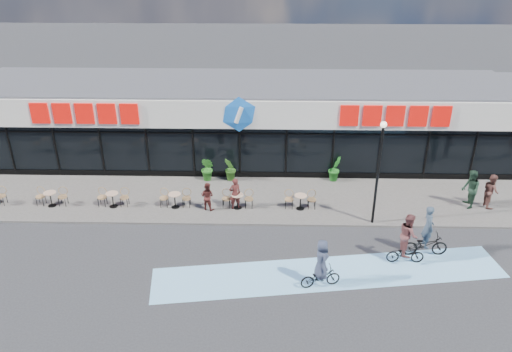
{
  "coord_description": "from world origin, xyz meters",
  "views": [
    {
      "loc": [
        1.46,
        -17.72,
        12.16
      ],
      "look_at": [
        0.96,
        3.5,
        1.84
      ],
      "focal_mm": 35.0,
      "sensor_mm": 36.0,
      "label": 1
    }
  ],
  "objects_px": {
    "lamp_post": "(379,164)",
    "patron_left": "(235,193)",
    "pedestrian_a": "(470,189)",
    "potted_plant_mid": "(208,169)",
    "patron_right": "(207,196)",
    "cyclist_b": "(426,239)",
    "potted_plant_right": "(335,169)",
    "pedestrian_b": "(491,191)",
    "potted_plant_left": "(231,169)",
    "cyclist_a": "(407,242)"
  },
  "relations": [
    {
      "from": "potted_plant_mid",
      "to": "potted_plant_right",
      "type": "bearing_deg",
      "value": 1.87
    },
    {
      "from": "pedestrian_b",
      "to": "cyclist_b",
      "type": "height_order",
      "value": "cyclist_b"
    },
    {
      "from": "potted_plant_left",
      "to": "cyclist_b",
      "type": "bearing_deg",
      "value": -37.74
    },
    {
      "from": "lamp_post",
      "to": "patron_left",
      "type": "height_order",
      "value": "lamp_post"
    },
    {
      "from": "potted_plant_mid",
      "to": "cyclist_b",
      "type": "relative_size",
      "value": 0.59
    },
    {
      "from": "potted_plant_right",
      "to": "cyclist_b",
      "type": "relative_size",
      "value": 0.58
    },
    {
      "from": "potted_plant_mid",
      "to": "cyclist_b",
      "type": "distance_m",
      "value": 11.84
    },
    {
      "from": "potted_plant_left",
      "to": "patron_left",
      "type": "height_order",
      "value": "patron_left"
    },
    {
      "from": "lamp_post",
      "to": "potted_plant_left",
      "type": "relative_size",
      "value": 3.7
    },
    {
      "from": "lamp_post",
      "to": "cyclist_b",
      "type": "xyz_separation_m",
      "value": [
        1.71,
        -2.42,
        -2.28
      ]
    },
    {
      "from": "patron_right",
      "to": "cyclist_b",
      "type": "height_order",
      "value": "cyclist_b"
    },
    {
      "from": "lamp_post",
      "to": "cyclist_a",
      "type": "relative_size",
      "value": 2.19
    },
    {
      "from": "potted_plant_left",
      "to": "pedestrian_a",
      "type": "height_order",
      "value": "pedestrian_a"
    },
    {
      "from": "pedestrian_a",
      "to": "cyclist_b",
      "type": "relative_size",
      "value": 0.83
    },
    {
      "from": "lamp_post",
      "to": "potted_plant_right",
      "type": "height_order",
      "value": "lamp_post"
    },
    {
      "from": "potted_plant_mid",
      "to": "potted_plant_right",
      "type": "height_order",
      "value": "potted_plant_mid"
    },
    {
      "from": "patron_left",
      "to": "cyclist_b",
      "type": "height_order",
      "value": "cyclist_b"
    },
    {
      "from": "potted_plant_mid",
      "to": "cyclist_a",
      "type": "bearing_deg",
      "value": -38.92
    },
    {
      "from": "lamp_post",
      "to": "pedestrian_a",
      "type": "distance_m",
      "value": 5.55
    },
    {
      "from": "potted_plant_left",
      "to": "cyclist_b",
      "type": "distance_m",
      "value": 10.86
    },
    {
      "from": "lamp_post",
      "to": "pedestrian_b",
      "type": "height_order",
      "value": "lamp_post"
    },
    {
      "from": "lamp_post",
      "to": "cyclist_b",
      "type": "height_order",
      "value": "lamp_post"
    },
    {
      "from": "potted_plant_left",
      "to": "potted_plant_right",
      "type": "relative_size",
      "value": 0.99
    },
    {
      "from": "potted_plant_left",
      "to": "cyclist_a",
      "type": "bearing_deg",
      "value": -43.27
    },
    {
      "from": "potted_plant_right",
      "to": "cyclist_b",
      "type": "height_order",
      "value": "cyclist_b"
    },
    {
      "from": "potted_plant_mid",
      "to": "pedestrian_b",
      "type": "distance_m",
      "value": 14.3
    },
    {
      "from": "lamp_post",
      "to": "pedestrian_a",
      "type": "bearing_deg",
      "value": 17.9
    },
    {
      "from": "potted_plant_left",
      "to": "patron_left",
      "type": "xyz_separation_m",
      "value": [
        0.43,
        -3.04,
        0.13
      ]
    },
    {
      "from": "potted_plant_left",
      "to": "patron_left",
      "type": "relative_size",
      "value": 0.84
    },
    {
      "from": "lamp_post",
      "to": "potted_plant_right",
      "type": "relative_size",
      "value": 3.66
    },
    {
      "from": "patron_left",
      "to": "cyclist_a",
      "type": "xyz_separation_m",
      "value": [
        7.22,
        -4.16,
        0.1
      ]
    },
    {
      "from": "potted_plant_left",
      "to": "pedestrian_a",
      "type": "relative_size",
      "value": 0.69
    },
    {
      "from": "potted_plant_mid",
      "to": "potted_plant_right",
      "type": "relative_size",
      "value": 1.02
    },
    {
      "from": "pedestrian_a",
      "to": "potted_plant_right",
      "type": "bearing_deg",
      "value": -111.6
    },
    {
      "from": "lamp_post",
      "to": "pedestrian_b",
      "type": "distance_m",
      "value": 6.55
    },
    {
      "from": "potted_plant_mid",
      "to": "cyclist_a",
      "type": "height_order",
      "value": "cyclist_a"
    },
    {
      "from": "potted_plant_mid",
      "to": "patron_left",
      "type": "xyz_separation_m",
      "value": [
        1.66,
        -3.01,
        0.11
      ]
    },
    {
      "from": "potted_plant_left",
      "to": "cyclist_a",
      "type": "distance_m",
      "value": 10.5
    },
    {
      "from": "patron_right",
      "to": "cyclist_b",
      "type": "xyz_separation_m",
      "value": [
        9.49,
        -3.48,
        -0.03
      ]
    },
    {
      "from": "patron_right",
      "to": "cyclist_b",
      "type": "bearing_deg",
      "value": -178.31
    },
    {
      "from": "pedestrian_b",
      "to": "potted_plant_right",
      "type": "bearing_deg",
      "value": 68.01
    },
    {
      "from": "patron_right",
      "to": "potted_plant_left",
      "type": "bearing_deg",
      "value": -83.98
    },
    {
      "from": "patron_right",
      "to": "pedestrian_b",
      "type": "bearing_deg",
      "value": -155.59
    },
    {
      "from": "potted_plant_left",
      "to": "potted_plant_mid",
      "type": "bearing_deg",
      "value": -178.62
    },
    {
      "from": "lamp_post",
      "to": "patron_left",
      "type": "relative_size",
      "value": 3.09
    },
    {
      "from": "lamp_post",
      "to": "pedestrian_a",
      "type": "height_order",
      "value": "lamp_post"
    },
    {
      "from": "pedestrian_a",
      "to": "lamp_post",
      "type": "bearing_deg",
      "value": -69.13
    },
    {
      "from": "potted_plant_mid",
      "to": "patron_right",
      "type": "bearing_deg",
      "value": -83.95
    },
    {
      "from": "patron_right",
      "to": "potted_plant_right",
      "type": "bearing_deg",
      "value": -130.89
    },
    {
      "from": "potted_plant_mid",
      "to": "patron_left",
      "type": "height_order",
      "value": "patron_left"
    }
  ]
}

